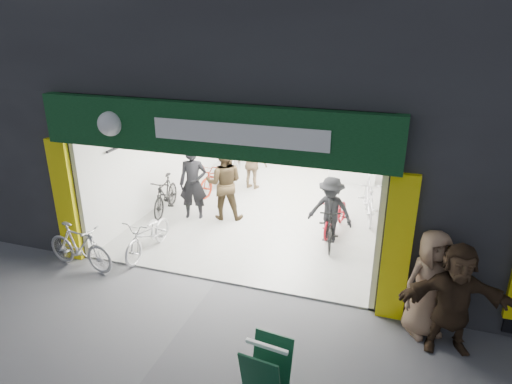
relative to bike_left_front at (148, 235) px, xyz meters
The scene contains 17 objects.
ground 1.95m from the bike_left_front, 18.43° to the right, with size 60.00×60.00×0.00m, color #56565B.
building 6.45m from the bike_left_front, 58.30° to the left, with size 17.00×10.27×8.00m.
bike_left_front is the anchor object (origin of this frame).
bike_left_midfront 2.15m from the bike_left_front, 109.01° to the left, with size 0.47×1.65×0.99m, color black.
bike_left_midback 3.81m from the bike_left_front, 90.00° to the left, with size 0.64×1.82×0.96m, color maroon.
bike_left_back 4.70m from the bike_left_front, 90.00° to the left, with size 0.48×1.71×1.03m, color #A1A1A6.
bike_right_front 3.96m from the bike_left_front, 24.76° to the left, with size 0.46×1.62×0.97m, color black.
bike_right_mid 4.34m from the bike_left_front, 32.80° to the left, with size 0.56×1.61×0.84m, color maroon.
bike_right_back 5.44m from the bike_left_front, 37.75° to the left, with size 0.52×1.84×1.10m, color silver.
parked_bike 1.39m from the bike_left_front, 135.97° to the right, with size 0.46×1.62×0.98m, color #B5B5BA.
customer_a 2.02m from the bike_left_front, 85.65° to the left, with size 0.69×0.45×1.88m, color black.
customer_b 2.41m from the bike_left_front, 67.98° to the left, with size 0.93×0.73×1.92m, color #3D2F1C.
customer_c 4.00m from the bike_left_front, 25.38° to the left, with size 1.02×0.58×1.57m, color black.
customer_d 4.43m from the bike_left_front, 78.39° to the left, with size 0.92×0.38×1.57m, color #886F4F.
pedestrian_near 5.69m from the bike_left_front, ahead, with size 0.89×0.58×1.82m, color #906E53.
pedestrian_far 6.08m from the bike_left_front, 11.49° to the right, with size 1.68×0.54×1.81m, color #382719.
sandwich_board 4.69m from the bike_left_front, 40.38° to the right, with size 0.62×0.64×0.87m.
Camera 1 is at (3.12, -6.97, 4.89)m, focal length 32.00 mm.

